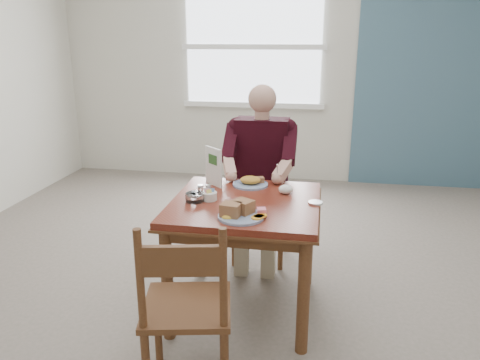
% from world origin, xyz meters
% --- Properties ---
extents(floor, '(6.00, 6.00, 0.00)m').
position_xyz_m(floor, '(0.00, 0.00, 0.00)').
color(floor, '#625B4F').
rests_on(floor, ground).
extents(wall_back, '(5.50, 0.00, 5.50)m').
position_xyz_m(wall_back, '(0.00, 3.00, 1.40)').
color(wall_back, beige).
rests_on(wall_back, ground).
extents(accent_panel, '(1.60, 0.02, 2.80)m').
position_xyz_m(accent_panel, '(1.60, 2.98, 1.40)').
color(accent_panel, '#406377').
rests_on(accent_panel, ground).
extents(lemon_wedge, '(0.07, 0.06, 0.03)m').
position_xyz_m(lemon_wedge, '(-0.05, -0.34, 0.77)').
color(lemon_wedge, yellow).
rests_on(lemon_wedge, table).
extents(napkin, '(0.11, 0.10, 0.06)m').
position_xyz_m(napkin, '(0.24, 0.17, 0.78)').
color(napkin, white).
rests_on(napkin, table).
extents(metal_dish, '(0.09, 0.09, 0.01)m').
position_xyz_m(metal_dish, '(0.43, 0.02, 0.76)').
color(metal_dish, silver).
rests_on(metal_dish, table).
extents(window, '(1.72, 0.04, 1.42)m').
position_xyz_m(window, '(-0.40, 2.97, 1.60)').
color(window, white).
rests_on(window, wall_back).
extents(table, '(0.92, 0.92, 0.75)m').
position_xyz_m(table, '(0.00, 0.00, 0.64)').
color(table, maroon).
rests_on(table, ground).
extents(chair_far, '(0.42, 0.42, 0.95)m').
position_xyz_m(chair_far, '(0.00, 0.80, 0.48)').
color(chair_far, brown).
rests_on(chair_far, ground).
extents(chair_near, '(0.50, 0.50, 0.95)m').
position_xyz_m(chair_near, '(-0.15, -0.81, 0.48)').
color(chair_near, brown).
rests_on(chair_near, ground).
extents(diner, '(0.53, 0.56, 1.39)m').
position_xyz_m(diner, '(0.00, 0.71, 0.81)').
color(diner, tan).
rests_on(diner, chair_far).
extents(near_plate, '(0.32, 0.32, 0.09)m').
position_xyz_m(near_plate, '(0.02, -0.27, 0.78)').
color(near_plate, white).
rests_on(near_plate, table).
extents(far_plate, '(0.31, 0.31, 0.06)m').
position_xyz_m(far_plate, '(-0.01, 0.31, 0.77)').
color(far_plate, white).
rests_on(far_plate, table).
extents(caddy, '(0.11, 0.11, 0.07)m').
position_xyz_m(caddy, '(-0.22, -0.02, 0.78)').
color(caddy, white).
rests_on(caddy, table).
extents(shakers, '(0.09, 0.06, 0.08)m').
position_xyz_m(shakers, '(-0.26, 0.02, 0.79)').
color(shakers, white).
rests_on(shakers, table).
extents(creamer, '(0.14, 0.14, 0.05)m').
position_xyz_m(creamer, '(-0.30, -0.07, 0.78)').
color(creamer, white).
rests_on(creamer, table).
extents(menu, '(0.14, 0.13, 0.26)m').
position_xyz_m(menu, '(-0.26, 0.28, 0.88)').
color(menu, white).
rests_on(menu, table).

